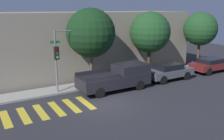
% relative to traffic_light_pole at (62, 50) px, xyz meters
% --- Properties ---
extents(ground_plane, '(60.00, 60.00, 0.00)m').
position_rel_traffic_light_pole_xyz_m(ground_plane, '(1.54, -3.37, -3.22)').
color(ground_plane, '#28282D').
extents(sidewalk, '(26.00, 1.77, 0.14)m').
position_rel_traffic_light_pole_xyz_m(sidewalk, '(1.54, 0.72, -3.15)').
color(sidewalk, gray).
rests_on(sidewalk, ground).
extents(building_row, '(26.00, 6.00, 5.73)m').
position_rel_traffic_light_pole_xyz_m(building_row, '(1.54, 5.01, -0.36)').
color(building_row, gray).
rests_on(building_row, ground).
extents(crosswalk, '(5.38, 2.60, 0.00)m').
position_rel_traffic_light_pole_xyz_m(crosswalk, '(-1.92, -2.57, -3.22)').
color(crosswalk, gold).
rests_on(crosswalk, ground).
extents(traffic_light_pole, '(2.36, 0.56, 4.66)m').
position_rel_traffic_light_pole_xyz_m(traffic_light_pole, '(0.00, 0.00, 0.00)').
color(traffic_light_pole, slate).
rests_on(traffic_light_pole, ground).
extents(pickup_truck, '(5.52, 2.12, 1.89)m').
position_rel_traffic_light_pole_xyz_m(pickup_truck, '(3.83, -1.27, -2.25)').
color(pickup_truck, black).
rests_on(pickup_truck, ground).
extents(sedan_near_corner, '(4.32, 1.80, 1.45)m').
position_rel_traffic_light_pole_xyz_m(sedan_near_corner, '(9.03, -1.27, -2.43)').
color(sedan_near_corner, '#4C5156').
rests_on(sedan_near_corner, ground).
extents(sedan_middle, '(4.39, 1.88, 1.36)m').
position_rel_traffic_light_pole_xyz_m(sedan_middle, '(14.55, -1.27, -2.47)').
color(sedan_middle, maroon).
rests_on(sedan_middle, ground).
extents(tree_near_corner, '(3.79, 3.79, 6.13)m').
position_rel_traffic_light_pole_xyz_m(tree_near_corner, '(2.53, 0.57, 1.01)').
color(tree_near_corner, brown).
rests_on(tree_near_corner, ground).
extents(tree_midblock, '(3.59, 3.59, 5.82)m').
position_rel_traffic_light_pole_xyz_m(tree_midblock, '(8.29, 0.57, 0.79)').
color(tree_midblock, '#42301E').
rests_on(tree_midblock, ground).
extents(tree_far_end, '(3.36, 3.36, 5.72)m').
position_rel_traffic_light_pole_xyz_m(tree_far_end, '(14.73, 0.57, 0.81)').
color(tree_far_end, '#4C3823').
rests_on(tree_far_end, ground).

